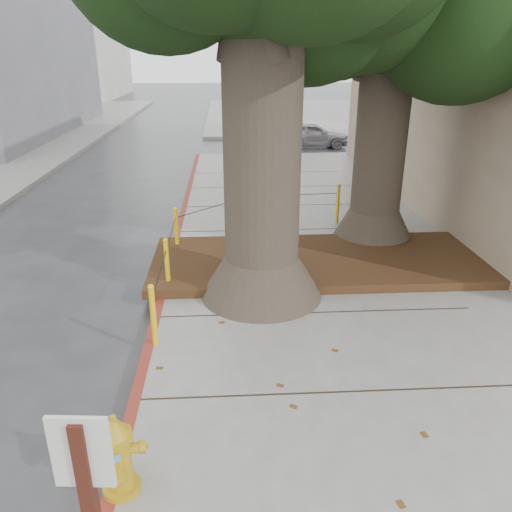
{
  "coord_description": "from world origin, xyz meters",
  "views": [
    {
      "loc": [
        -0.85,
        -4.91,
        3.97
      ],
      "look_at": [
        -0.43,
        2.1,
        1.1
      ],
      "focal_mm": 35.0,
      "sensor_mm": 36.0,
      "label": 1
    }
  ],
  "objects_px": {
    "fire_hydrant": "(118,455)",
    "car_dark": "(5,137)",
    "car_red": "(472,129)",
    "car_silver": "(311,135)"
  },
  "relations": [
    {
      "from": "car_silver",
      "to": "car_red",
      "type": "xyz_separation_m",
      "value": [
        7.88,
        1.07,
        0.05
      ]
    },
    {
      "from": "car_silver",
      "to": "car_red",
      "type": "relative_size",
      "value": 0.89
    },
    {
      "from": "fire_hydrant",
      "to": "car_red",
      "type": "distance_m",
      "value": 23.74
    },
    {
      "from": "car_silver",
      "to": "car_dark",
      "type": "height_order",
      "value": "car_dark"
    },
    {
      "from": "car_silver",
      "to": "fire_hydrant",
      "type": "bearing_deg",
      "value": 165.42
    },
    {
      "from": "car_silver",
      "to": "car_red",
      "type": "height_order",
      "value": "car_red"
    },
    {
      "from": "fire_hydrant",
      "to": "car_dark",
      "type": "bearing_deg",
      "value": 104.59
    },
    {
      "from": "car_silver",
      "to": "car_dark",
      "type": "bearing_deg",
      "value": 91.67
    },
    {
      "from": "fire_hydrant",
      "to": "car_silver",
      "type": "xyz_separation_m",
      "value": [
        4.88,
        18.95,
        -0.01
      ]
    },
    {
      "from": "car_silver",
      "to": "car_dark",
      "type": "xyz_separation_m",
      "value": [
        -13.19,
        -0.42,
        0.1
      ]
    }
  ]
}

